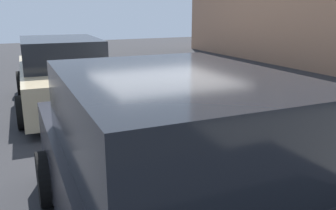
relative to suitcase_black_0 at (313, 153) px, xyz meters
name	(u,v)px	position (x,y,z in m)	size (l,w,h in m)	color
ground_plane	(164,123)	(3.08, 0.64, -0.43)	(40.00, 40.00, 0.00)	#28282B
sidewalk_curb	(264,106)	(3.08, -1.86, -0.36)	(18.00, 5.00, 0.14)	#ADA89E
suitcase_black_0	(313,153)	(0.00, 0.00, 0.00)	(0.39, 0.25, 0.79)	black
suitcase_navy_1	(277,134)	(0.56, 0.09, 0.08)	(0.51, 0.22, 1.06)	navy
suitcase_red_2	(253,126)	(1.16, 0.02, 0.01)	(0.47, 0.23, 0.66)	red
suitcase_maroon_3	(236,118)	(1.69, -0.04, -0.02)	(0.37, 0.21, 0.59)	maroon
suitcase_olive_4	(218,110)	(2.18, -0.01, 0.00)	(0.40, 0.27, 0.64)	#59601E
suitcase_silver_5	(201,104)	(2.67, 0.04, 0.00)	(0.36, 0.19, 0.65)	#9EA0A8
suitcase_teal_6	(190,93)	(3.20, 0.02, 0.10)	(0.48, 0.29, 1.01)	#0F606B
fire_hydrant	(173,86)	(3.95, 0.03, 0.11)	(0.39, 0.21, 0.76)	red
bollard_post	(158,81)	(4.44, 0.18, 0.13)	(0.12, 0.12, 0.84)	brown
parked_car_charcoal_0	(174,177)	(-0.47, 2.19, 0.36)	(4.52, 2.18, 1.69)	black
parked_car_beige_1	(62,75)	(5.33, 2.19, 0.30)	(4.77, 2.20, 1.56)	tan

